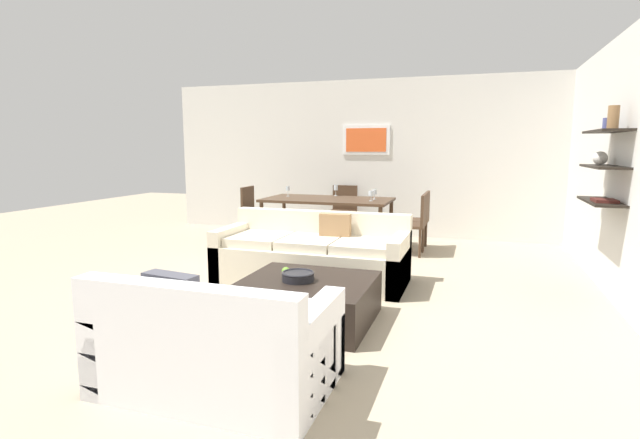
# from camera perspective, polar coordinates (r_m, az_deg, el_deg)

# --- Properties ---
(ground_plane) EXTENTS (18.00, 18.00, 0.00)m
(ground_plane) POSITION_cam_1_polar(r_m,az_deg,el_deg) (5.30, -0.98, -8.34)
(ground_plane) COLOR tan
(back_wall_unit) EXTENTS (8.40, 0.09, 2.70)m
(back_wall_unit) POSITION_cam_1_polar(r_m,az_deg,el_deg) (8.43, 8.91, 7.20)
(back_wall_unit) COLOR silver
(back_wall_unit) RESTS_ON ground
(right_wall_shelf_unit) EXTENTS (0.34, 8.20, 2.70)m
(right_wall_shelf_unit) POSITION_cam_1_polar(r_m,az_deg,el_deg) (5.56, 32.49, 5.27)
(right_wall_shelf_unit) COLOR silver
(right_wall_shelf_unit) RESTS_ON ground
(sofa_beige) EXTENTS (2.17, 0.90, 0.78)m
(sofa_beige) POSITION_cam_1_polar(r_m,az_deg,el_deg) (5.56, -0.91, -4.40)
(sofa_beige) COLOR beige
(sofa_beige) RESTS_ON ground
(loveseat_white) EXTENTS (1.44, 0.90, 0.78)m
(loveseat_white) POSITION_cam_1_polar(r_m,az_deg,el_deg) (3.24, -12.24, -14.31)
(loveseat_white) COLOR white
(loveseat_white) RESTS_ON ground
(coffee_table) EXTENTS (1.14, 1.04, 0.38)m
(coffee_table) POSITION_cam_1_polar(r_m,az_deg,el_deg) (4.33, -1.52, -9.62)
(coffee_table) COLOR black
(coffee_table) RESTS_ON ground
(decorative_bowl) EXTENTS (0.29, 0.29, 0.08)m
(decorative_bowl) POSITION_cam_1_polar(r_m,az_deg,el_deg) (4.24, -2.63, -6.72)
(decorative_bowl) COLOR black
(decorative_bowl) RESTS_ON coffee_table
(apple_on_coffee_table) EXTENTS (0.08, 0.08, 0.08)m
(apple_on_coffee_table) POSITION_cam_1_polar(r_m,az_deg,el_deg) (4.42, -4.08, -6.15)
(apple_on_coffee_table) COLOR #669E2D
(apple_on_coffee_table) RESTS_ON coffee_table
(dining_table) EXTENTS (1.97, 1.02, 0.75)m
(dining_table) POSITION_cam_1_polar(r_m,az_deg,el_deg) (7.50, 0.91, 2.04)
(dining_table) COLOR #422D1E
(dining_table) RESTS_ON ground
(dining_chair_right_near) EXTENTS (0.44, 0.44, 0.88)m
(dining_chair_right_near) POSITION_cam_1_polar(r_m,az_deg,el_deg) (7.01, 11.26, -0.10)
(dining_chair_right_near) COLOR #422D1E
(dining_chair_right_near) RESTS_ON ground
(dining_chair_right_far) EXTENTS (0.44, 0.44, 0.88)m
(dining_chair_right_far) POSITION_cam_1_polar(r_m,az_deg,el_deg) (7.46, 11.70, 0.41)
(dining_chair_right_far) COLOR #422D1E
(dining_chair_right_far) RESTS_ON ground
(dining_chair_left_far) EXTENTS (0.44, 0.44, 0.88)m
(dining_chair_left_far) POSITION_cam_1_polar(r_m,az_deg,el_deg) (8.24, -7.89, 1.27)
(dining_chair_left_far) COLOR #422D1E
(dining_chair_left_far) RESTS_ON ground
(dining_chair_head) EXTENTS (0.44, 0.44, 0.88)m
(dining_chair_head) POSITION_cam_1_polar(r_m,az_deg,el_deg) (8.39, 2.77, 1.47)
(dining_chair_head) COLOR #422D1E
(dining_chair_head) RESTS_ON ground
(wine_glass_right_near) EXTENTS (0.08, 0.08, 0.15)m
(wine_glass_right_near) POSITION_cam_1_polar(r_m,az_deg,el_deg) (7.18, 6.10, 3.07)
(wine_glass_right_near) COLOR silver
(wine_glass_right_near) RESTS_ON dining_table
(wine_glass_right_far) EXTENTS (0.07, 0.07, 0.15)m
(wine_glass_right_far) POSITION_cam_1_polar(r_m,az_deg,el_deg) (7.42, 6.51, 3.22)
(wine_glass_right_far) COLOR silver
(wine_glass_right_far) RESTS_ON dining_table
(wine_glass_head) EXTENTS (0.07, 0.07, 0.18)m
(wine_glass_head) POSITION_cam_1_polar(r_m,az_deg,el_deg) (7.91, 1.89, 3.75)
(wine_glass_head) COLOR silver
(wine_glass_head) RESTS_ON dining_table
(wine_glass_left_far) EXTENTS (0.06, 0.06, 0.16)m
(wine_glass_left_far) POSITION_cam_1_polar(r_m,az_deg,el_deg) (7.84, -3.84, 3.63)
(wine_glass_left_far) COLOR silver
(wine_glass_left_far) RESTS_ON dining_table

